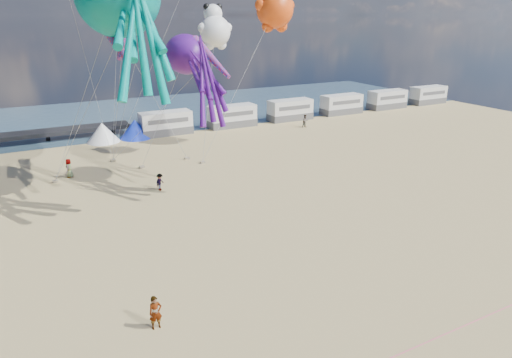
# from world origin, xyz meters

# --- Properties ---
(ground) EXTENTS (120.00, 120.00, 0.00)m
(ground) POSITION_xyz_m (0.00, 0.00, 0.00)
(ground) COLOR tan
(ground) RESTS_ON ground
(water) EXTENTS (120.00, 120.00, 0.00)m
(water) POSITION_xyz_m (0.00, 55.00, 0.02)
(water) COLOR #314B5E
(water) RESTS_ON ground
(motorhome_0) EXTENTS (6.60, 2.50, 3.00)m
(motorhome_0) POSITION_xyz_m (6.00, 40.00, 1.50)
(motorhome_0) COLOR silver
(motorhome_0) RESTS_ON ground
(motorhome_1) EXTENTS (6.60, 2.50, 3.00)m
(motorhome_1) POSITION_xyz_m (15.50, 40.00, 1.50)
(motorhome_1) COLOR silver
(motorhome_1) RESTS_ON ground
(motorhome_2) EXTENTS (6.60, 2.50, 3.00)m
(motorhome_2) POSITION_xyz_m (25.00, 40.00, 1.50)
(motorhome_2) COLOR silver
(motorhome_2) RESTS_ON ground
(motorhome_3) EXTENTS (6.60, 2.50, 3.00)m
(motorhome_3) POSITION_xyz_m (34.50, 40.00, 1.50)
(motorhome_3) COLOR silver
(motorhome_3) RESTS_ON ground
(motorhome_4) EXTENTS (6.60, 2.50, 3.00)m
(motorhome_4) POSITION_xyz_m (44.00, 40.00, 1.50)
(motorhome_4) COLOR silver
(motorhome_4) RESTS_ON ground
(motorhome_5) EXTENTS (6.60, 2.50, 3.00)m
(motorhome_5) POSITION_xyz_m (53.50, 40.00, 1.50)
(motorhome_5) COLOR silver
(motorhome_5) RESTS_ON ground
(tent_white) EXTENTS (4.00, 4.00, 2.40)m
(tent_white) POSITION_xyz_m (-2.00, 40.00, 1.20)
(tent_white) COLOR white
(tent_white) RESTS_ON ground
(tent_blue) EXTENTS (4.00, 4.00, 2.40)m
(tent_blue) POSITION_xyz_m (2.00, 40.00, 1.20)
(tent_blue) COLOR #1933CC
(tent_blue) RESTS_ON ground
(standing_person) EXTENTS (0.66, 0.44, 1.79)m
(standing_person) POSITION_xyz_m (-6.32, 2.10, 0.90)
(standing_person) COLOR tan
(standing_person) RESTS_ON ground
(beachgoer_0) EXTENTS (0.70, 0.79, 1.82)m
(beachgoer_0) POSITION_xyz_m (-7.29, 28.08, 0.91)
(beachgoer_0) COLOR #7F6659
(beachgoer_0) RESTS_ON ground
(beachgoer_1) EXTENTS (0.88, 0.58, 1.77)m
(beachgoer_1) POSITION_xyz_m (24.29, 34.84, 0.89)
(beachgoer_1) COLOR #7F6659
(beachgoer_1) RESTS_ON ground
(beachgoer_2) EXTENTS (0.96, 0.94, 1.56)m
(beachgoer_2) POSITION_xyz_m (-0.62, 20.58, 0.78)
(beachgoer_2) COLOR #7F6659
(beachgoer_2) RESTS_ON ground
(sandbag_a) EXTENTS (0.50, 0.35, 0.22)m
(sandbag_a) POSITION_xyz_m (-8.72, 27.11, 0.11)
(sandbag_a) COLOR gray
(sandbag_a) RESTS_ON ground
(sandbag_b) EXTENTS (0.50, 0.35, 0.22)m
(sandbag_b) POSITION_xyz_m (-0.45, 27.58, 0.11)
(sandbag_b) COLOR gray
(sandbag_b) RESTS_ON ground
(sandbag_c) EXTENTS (0.50, 0.35, 0.22)m
(sandbag_c) POSITION_xyz_m (5.62, 26.18, 0.11)
(sandbag_c) COLOR gray
(sandbag_c) RESTS_ON ground
(sandbag_d) EXTENTS (0.50, 0.35, 0.22)m
(sandbag_d) POSITION_xyz_m (4.63, 28.29, 0.11)
(sandbag_d) COLOR gray
(sandbag_d) RESTS_ON ground
(sandbag_e) EXTENTS (0.50, 0.35, 0.22)m
(sandbag_e) POSITION_xyz_m (-2.63, 31.26, 0.11)
(sandbag_e) COLOR gray
(sandbag_e) RESTS_ON ground
(kite_octopus_purple) EXTENTS (6.06, 9.10, 9.59)m
(kite_octopus_purple) POSITION_xyz_m (3.01, 22.37, 11.50)
(kite_octopus_purple) COLOR #4B117B
(kite_panda) EXTENTS (4.76, 4.61, 5.43)m
(kite_panda) POSITION_xyz_m (8.57, 28.75, 13.16)
(kite_panda) COLOR white
(kite_teddy_orange) EXTENTS (5.78, 5.55, 7.04)m
(kite_teddy_orange) POSITION_xyz_m (16.05, 29.44, 15.33)
(kite_teddy_orange) COLOR #FF4F12
(windsock_left) EXTENTS (1.27, 7.51, 7.49)m
(windsock_left) POSITION_xyz_m (-3.00, 21.57, 12.66)
(windsock_left) COLOR red
(windsock_mid) EXTENTS (3.20, 6.83, 6.89)m
(windsock_mid) POSITION_xyz_m (-1.47, 26.52, 12.71)
(windsock_mid) COLOR red
(windsock_right) EXTENTS (1.99, 5.69, 5.62)m
(windsock_right) POSITION_xyz_m (4.03, 19.04, 11.41)
(windsock_right) COLOR red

